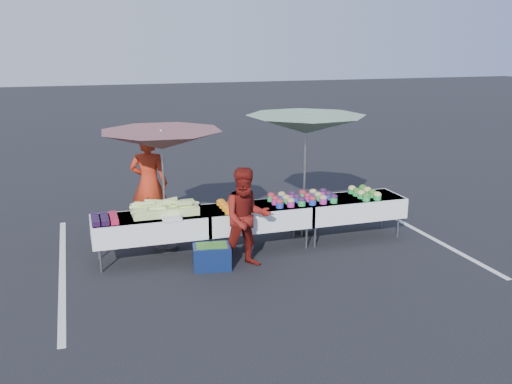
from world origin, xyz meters
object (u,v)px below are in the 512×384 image
object	(u,v)px
table_right	(351,206)
customer	(246,218)
umbrella_left	(162,141)
table_center	(256,216)
vendor	(149,183)
umbrella_right	(306,125)
storage_bin	(212,256)
table_left	(150,226)

from	to	relation	value
table_right	customer	distance (m)	2.34
customer	umbrella_left	xyz separation A→B (m)	(-1.10, 1.15, 1.09)
table_center	vendor	xyz separation A→B (m)	(-1.61, 1.40, 0.36)
table_center	umbrella_right	world-z (taller)	umbrella_right
table_right	umbrella_left	size ratio (longest dim) A/B	0.72
vendor	storage_bin	world-z (taller)	vendor
vendor	umbrella_right	bearing A→B (deg)	-176.47
storage_bin	umbrella_left	bearing A→B (deg)	127.21
vendor	umbrella_right	size ratio (longest dim) A/B	0.70
table_left	customer	distance (m)	1.60
storage_bin	table_left	bearing A→B (deg)	152.18
table_left	table_right	bearing A→B (deg)	0.00
umbrella_left	storage_bin	distance (m)	2.07
umbrella_right	table_center	bearing A→B (deg)	-154.24
table_left	umbrella_right	bearing A→B (deg)	10.44
table_center	umbrella_left	distance (m)	2.03
umbrella_left	umbrella_right	distance (m)	2.62
umbrella_right	storage_bin	size ratio (longest dim) A/B	4.17
table_right	vendor	size ratio (longest dim) A/B	0.99
table_right	umbrella_left	world-z (taller)	umbrella_left
table_left	umbrella_left	distance (m)	1.40
umbrella_left	table_center	bearing A→B (deg)	-14.95
storage_bin	umbrella_right	bearing A→B (deg)	39.38
table_center	storage_bin	xyz separation A→B (m)	(-0.94, -0.65, -0.39)
table_left	umbrella_right	xyz separation A→B (m)	(2.91, 0.54, 1.43)
customer	umbrella_right	bearing A→B (deg)	43.12
table_left	storage_bin	size ratio (longest dim) A/B	2.88
table_right	storage_bin	xyz separation A→B (m)	(-2.74, -0.65, -0.39)
table_left	storage_bin	xyz separation A→B (m)	(0.86, -0.65, -0.39)
umbrella_right	storage_bin	distance (m)	2.99
table_right	umbrella_left	xyz separation A→B (m)	(-3.30, 0.40, 1.31)
table_left	vendor	distance (m)	1.46
table_center	customer	bearing A→B (deg)	-118.12
umbrella_right	table_right	bearing A→B (deg)	-37.99
table_right	table_left	bearing A→B (deg)	180.00
umbrella_left	table_left	bearing A→B (deg)	-127.04
table_right	umbrella_right	size ratio (longest dim) A/B	0.69
table_right	table_center	bearing A→B (deg)	180.00
umbrella_right	table_left	bearing A→B (deg)	-169.56
table_center	umbrella_right	distance (m)	1.89
vendor	customer	xyz separation A→B (m)	(1.21, -2.15, -0.14)
table_center	storage_bin	world-z (taller)	table_center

